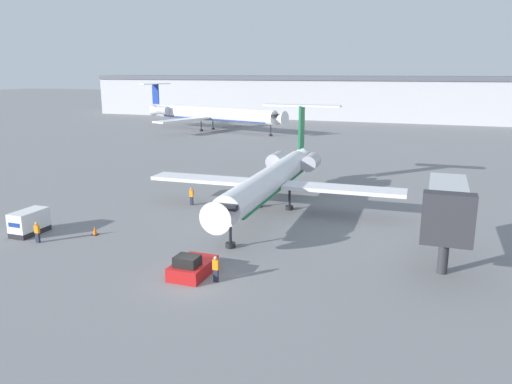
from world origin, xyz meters
TOP-DOWN VIEW (x-y plane):
  - ground_plane at (0.00, 0.00)m, footprint 600.00×600.00m
  - terminal_building at (0.00, 120.00)m, footprint 180.00×16.80m
  - airplane_main at (-0.41, 18.83)m, footprint 25.85×28.07m
  - pushback_tug at (-0.40, 1.07)m, footprint 2.26×3.68m
  - luggage_cart at (-17.56, 4.31)m, footprint 1.65×3.30m
  - worker_near_tug at (1.56, 0.58)m, footprint 0.40×0.25m
  - worker_by_wing at (-8.89, 17.58)m, footprint 0.40×0.26m
  - worker_on_apron at (-15.29, 2.76)m, footprint 0.40×0.24m
  - traffic_cone_left at (-12.18, 6.00)m, footprint 0.56×0.56m
  - airplane_parked_far_left at (-35.34, 79.35)m, footprint 39.85×32.08m
  - jet_bridge at (15.66, 8.74)m, footprint 3.20×9.24m

SIDE VIEW (x-z plane):
  - ground_plane at x=0.00m, z-range 0.00..0.00m
  - traffic_cone_left at x=-12.18m, z-range -0.02..0.75m
  - pushback_tug at x=-0.40m, z-range -0.23..1.40m
  - worker_on_apron at x=-15.29m, z-range 0.04..1.77m
  - worker_near_tug at x=1.56m, z-range 0.05..1.84m
  - worker_by_wing at x=-8.89m, z-range 0.06..1.91m
  - luggage_cart at x=-17.56m, z-range 0.00..2.07m
  - airplane_main at x=-0.41m, z-range -1.57..8.15m
  - airplane_parked_far_left at x=-35.34m, z-range -1.41..9.19m
  - jet_bridge at x=15.66m, z-range 1.34..7.53m
  - terminal_building at x=0.00m, z-range 0.03..12.35m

